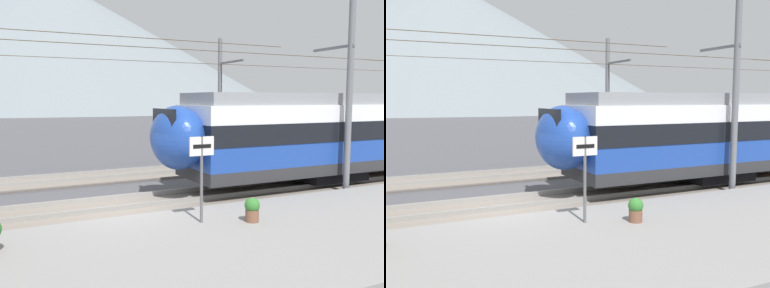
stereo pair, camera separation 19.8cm
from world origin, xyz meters
TOP-DOWN VIEW (x-y plane):
  - ground_plane at (0.00, 0.00)m, footprint 400.00×400.00m
  - platform_slab at (0.00, -4.29)m, footprint 120.00×6.25m
  - track_near at (0.00, 0.99)m, footprint 120.00×3.00m
  - track_far at (0.00, 6.43)m, footprint 120.00×3.00m
  - catenary_mast_mid at (8.47, -0.69)m, footprint 41.23×2.11m
  - catenary_mast_far_side at (8.36, 8.54)m, footprint 41.23×2.59m
  - platform_sign at (1.36, -2.69)m, footprint 0.70×0.08m
  - potted_plant_platform_edge at (2.62, -3.21)m, footprint 0.41×0.41m
  - mountain_central_peak at (18.86, 163.94)m, footprint 182.98×182.98m

SIDE VIEW (x-z plane):
  - ground_plane at x=0.00m, z-range 0.00..0.00m
  - track_near at x=0.00m, z-range -0.07..0.21m
  - track_far at x=0.00m, z-range -0.07..0.21m
  - platform_slab at x=0.00m, z-range 0.00..0.34m
  - potted_plant_platform_edge at x=2.62m, z-range 0.38..1.03m
  - platform_sign at x=1.36m, z-range 0.88..3.18m
  - catenary_mast_far_side at x=8.36m, z-range 0.22..7.24m
  - catenary_mast_mid at x=8.47m, z-range 0.14..7.97m
  - mountain_central_peak at x=18.86m, z-range 0.00..51.63m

